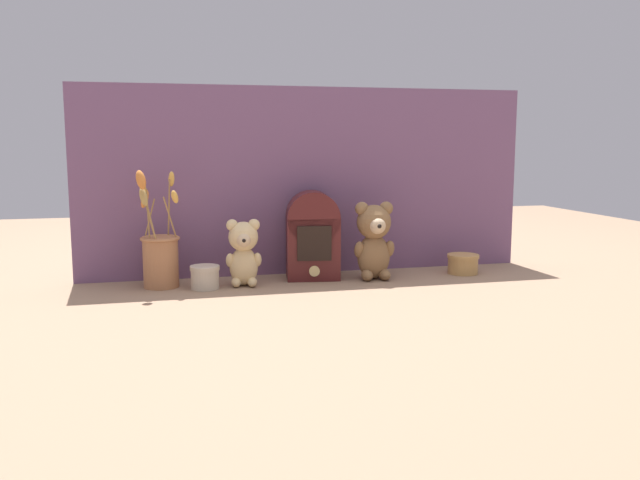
% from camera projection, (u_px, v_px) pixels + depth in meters
% --- Properties ---
extents(ground_plane, '(4.00, 4.00, 0.00)m').
position_uv_depth(ground_plane, '(322.00, 283.00, 2.02)').
color(ground_plane, '#8E7056').
extents(backdrop_wall, '(1.43, 0.02, 0.59)m').
position_uv_depth(backdrop_wall, '(309.00, 181.00, 2.14)').
color(backdrop_wall, '#704C70').
rests_on(backdrop_wall, ground).
extents(teddy_bear_large, '(0.13, 0.12, 0.24)m').
position_uv_depth(teddy_bear_large, '(374.00, 239.00, 2.05)').
color(teddy_bear_large, olive).
rests_on(teddy_bear_large, ground).
extents(teddy_bear_medium, '(0.11, 0.10, 0.20)m').
position_uv_depth(teddy_bear_medium, '(244.00, 251.00, 1.96)').
color(teddy_bear_medium, '#DBBC84').
rests_on(teddy_bear_medium, ground).
extents(flower_vase, '(0.13, 0.14, 0.34)m').
position_uv_depth(flower_vase, '(160.00, 255.00, 1.94)').
color(flower_vase, '#AD7047').
rests_on(flower_vase, ground).
extents(vintage_radio, '(0.17, 0.14, 0.27)m').
position_uv_depth(vintage_radio, '(313.00, 234.00, 2.06)').
color(vintage_radio, '#4C1919').
rests_on(vintage_radio, ground).
extents(decorative_tin_tall, '(0.10, 0.10, 0.06)m').
position_uv_depth(decorative_tin_tall, '(463.00, 264.00, 2.15)').
color(decorative_tin_tall, tan).
rests_on(decorative_tin_tall, ground).
extents(decorative_tin_short, '(0.08, 0.08, 0.07)m').
position_uv_depth(decorative_tin_short, '(205.00, 277.00, 1.93)').
color(decorative_tin_short, beige).
rests_on(decorative_tin_short, ground).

